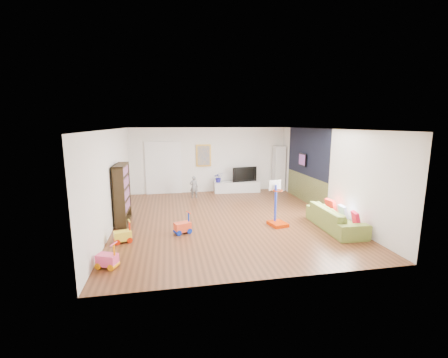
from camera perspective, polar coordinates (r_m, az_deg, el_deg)
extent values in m
cube|color=brown|center=(9.26, 0.46, -7.46)|extent=(6.50, 7.50, 0.00)
cube|color=white|center=(8.81, 0.48, 9.49)|extent=(6.50, 7.50, 0.00)
cube|color=silver|center=(12.60, -2.80, 3.63)|extent=(6.50, 0.00, 2.70)
cube|color=silver|center=(5.40, 8.15, -5.83)|extent=(6.50, 0.00, 2.70)
cube|color=white|center=(8.92, -20.49, 0.10)|extent=(0.00, 7.50, 2.70)
cube|color=silver|center=(10.07, 18.94, 1.33)|extent=(0.00, 7.50, 2.70)
cube|color=black|center=(11.23, 15.53, 4.98)|extent=(0.01, 3.20, 1.70)
cube|color=brown|center=(11.43, 15.20, -1.76)|extent=(0.01, 3.20, 1.00)
cube|color=white|center=(12.49, -11.43, 1.98)|extent=(1.45, 0.06, 2.10)
cube|color=gold|center=(12.51, -3.92, 4.49)|extent=(0.62, 0.06, 0.92)
cube|color=#7F3F8C|center=(11.42, 14.73, 3.59)|extent=(0.04, 0.56, 0.46)
cube|color=silver|center=(12.66, 2.47, -1.50)|extent=(1.94, 0.57, 0.45)
cube|color=silver|center=(13.10, 10.39, 2.00)|extent=(0.46, 0.46, 1.92)
cube|color=#302312|center=(9.12, -18.83, -2.71)|extent=(0.32, 1.18, 1.72)
imported|color=olive|center=(8.84, 20.45, -6.99)|extent=(0.86, 2.07, 0.60)
cube|color=#B82B00|center=(8.57, 10.31, -4.63)|extent=(0.55, 0.62, 1.29)
cube|color=yellow|center=(7.77, -18.78, -9.54)|extent=(0.45, 0.35, 0.54)
cube|color=#EF4926|center=(8.02, -7.92, -8.35)|extent=(0.48, 0.39, 0.56)
cube|color=#FF487F|center=(6.60, -21.43, -13.37)|extent=(0.47, 0.39, 0.53)
imported|color=slate|center=(11.68, -5.77, -1.52)|extent=(0.32, 0.22, 0.87)
imported|color=black|center=(12.69, 3.77, 0.97)|extent=(1.09, 0.33, 0.62)
imported|color=navy|center=(12.44, -1.05, 0.33)|extent=(0.40, 0.35, 0.42)
cube|color=red|center=(8.40, 23.80, -6.90)|extent=(0.16, 0.36, 0.34)
cube|color=white|center=(8.91, 21.72, -5.79)|extent=(0.11, 0.35, 0.34)
cube|color=red|center=(9.41, 19.65, -4.80)|extent=(0.15, 0.39, 0.38)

